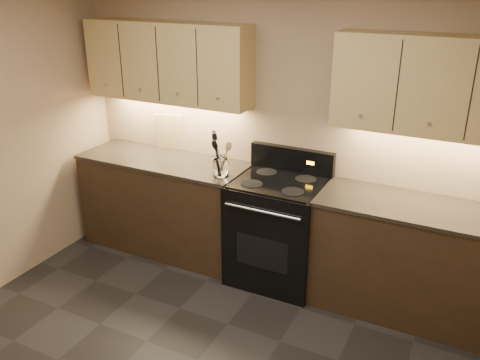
{
  "coord_description": "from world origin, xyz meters",
  "views": [
    {
      "loc": [
        1.54,
        -1.96,
        2.55
      ],
      "look_at": [
        -0.17,
        1.45,
        0.98
      ],
      "focal_mm": 38.0,
      "sensor_mm": 36.0,
      "label": 1
    }
  ],
  "objects": [
    {
      "name": "wall_back",
      "position": [
        0.0,
        2.0,
        1.3
      ],
      "size": [
        4.0,
        0.04,
        2.6
      ],
      "primitive_type": "cube",
      "color": "#9B7B5B",
      "rests_on": "ground"
    },
    {
      "name": "counter_left",
      "position": [
        -1.1,
        1.7,
        0.47
      ],
      "size": [
        1.62,
        0.62,
        0.93
      ],
      "color": "black",
      "rests_on": "ground"
    },
    {
      "name": "counter_right",
      "position": [
        1.18,
        1.7,
        0.47
      ],
      "size": [
        1.46,
        0.62,
        0.93
      ],
      "color": "black",
      "rests_on": "ground"
    },
    {
      "name": "stove",
      "position": [
        0.08,
        1.68,
        0.48
      ],
      "size": [
        0.76,
        0.68,
        1.14
      ],
      "color": "black",
      "rests_on": "ground"
    },
    {
      "name": "upper_cab_left",
      "position": [
        -1.1,
        1.85,
        1.8
      ],
      "size": [
        1.6,
        0.3,
        0.7
      ],
      "primitive_type": "cube",
      "color": "tan",
      "rests_on": "wall_back"
    },
    {
      "name": "upper_cab_right",
      "position": [
        1.18,
        1.85,
        1.8
      ],
      "size": [
        1.44,
        0.3,
        0.7
      ],
      "primitive_type": "cube",
      "color": "tan",
      "rests_on": "wall_back"
    },
    {
      "name": "outlet_plate",
      "position": [
        -1.3,
        1.99,
        1.12
      ],
      "size": [
        0.08,
        0.01,
        0.12
      ],
      "primitive_type": "cube",
      "color": "#B2B5BA",
      "rests_on": "wall_back"
    },
    {
      "name": "utensil_crock",
      "position": [
        -0.42,
        1.58,
        1.01
      ],
      "size": [
        0.17,
        0.17,
        0.17
      ],
      "color": "white",
      "rests_on": "counter_left"
    },
    {
      "name": "cutting_board",
      "position": [
        -1.21,
        1.97,
        1.1
      ],
      "size": [
        0.28,
        0.12,
        0.35
      ],
      "primitive_type": "cube",
      "rotation": [
        0.11,
        0.0,
        0.23
      ],
      "color": "tan",
      "rests_on": "counter_left"
    },
    {
      "name": "wooden_spoon",
      "position": [
        -0.44,
        1.58,
        1.09
      ],
      "size": [
        0.15,
        0.1,
        0.3
      ],
      "primitive_type": null,
      "rotation": [
        -0.1,
        0.32,
        0.08
      ],
      "color": "tan",
      "rests_on": "utensil_crock"
    },
    {
      "name": "black_spoon",
      "position": [
        -0.43,
        1.59,
        1.1
      ],
      "size": [
        0.08,
        0.14,
        0.32
      ],
      "primitive_type": null,
      "rotation": [
        0.25,
        -0.01,
        -0.14
      ],
      "color": "black",
      "rests_on": "utensil_crock"
    },
    {
      "name": "black_turner",
      "position": [
        -0.42,
        1.56,
        1.13
      ],
      "size": [
        0.17,
        0.13,
        0.38
      ],
      "primitive_type": null,
      "rotation": [
        -0.16,
        -0.18,
        0.26
      ],
      "color": "black",
      "rests_on": "utensil_crock"
    },
    {
      "name": "steel_spatula",
      "position": [
        -0.39,
        1.58,
        1.14
      ],
      "size": [
        0.22,
        0.15,
        0.4
      ],
      "primitive_type": null,
      "rotation": [
        0.01,
        -0.31,
        -0.36
      ],
      "color": "silver",
      "rests_on": "utensil_crock"
    }
  ]
}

